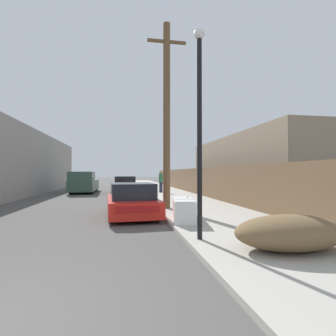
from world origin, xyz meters
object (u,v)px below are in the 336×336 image
object	(u,v)px
utility_pole	(167,113)
street_lamp	(199,117)
discarded_fridge	(184,209)
car_parked_mid	(124,185)
pedestrian	(161,181)
parked_sports_car_red	(132,201)
brush_pile	(290,232)
pickup_truck	(84,182)

from	to	relation	value
utility_pole	street_lamp	size ratio (longest dim) A/B	1.66
discarded_fridge	car_parked_mid	world-z (taller)	car_parked_mid
discarded_fridge	pedestrian	world-z (taller)	pedestrian
discarded_fridge	utility_pole	size ratio (longest dim) A/B	0.22
parked_sports_car_red	street_lamp	xyz separation A→B (m)	(1.47, -4.43, 2.46)
discarded_fridge	brush_pile	size ratio (longest dim) A/B	0.79
car_parked_mid	brush_pile	xyz separation A→B (m)	(3.28, -17.23, -0.19)
pedestrian	street_lamp	bearing A→B (deg)	-94.77
street_lamp	brush_pile	bearing A→B (deg)	-36.00
pickup_truck	utility_pole	distance (m)	13.36
car_parked_mid	pedestrian	distance (m)	3.10
discarded_fridge	utility_pole	bearing A→B (deg)	99.87
discarded_fridge	pickup_truck	distance (m)	15.80
pickup_truck	street_lamp	xyz separation A→B (m)	(5.14, -17.41, 2.15)
car_parked_mid	pickup_truck	size ratio (longest dim) A/B	0.79
utility_pole	street_lamp	distance (m)	5.83
street_lamp	pedestrian	world-z (taller)	street_lamp
car_parked_mid	pickup_truck	xyz separation A→B (m)	(-3.45, 1.33, 0.24)
car_parked_mid	street_lamp	distance (m)	16.34
utility_pole	street_lamp	xyz separation A→B (m)	(-0.15, -5.66, -1.40)
pickup_truck	utility_pole	world-z (taller)	utility_pole
parked_sports_car_red	utility_pole	bearing A→B (deg)	33.80
utility_pole	brush_pile	distance (m)	8.02
pickup_truck	utility_pole	size ratio (longest dim) A/B	0.65
brush_pile	pedestrian	size ratio (longest dim) A/B	1.32
discarded_fridge	street_lamp	xyz separation A→B (m)	(-0.20, -2.54, 2.58)
pickup_truck	brush_pile	bearing A→B (deg)	110.04
discarded_fridge	parked_sports_car_red	xyz separation A→B (m)	(-1.66, 1.89, 0.11)
parked_sports_car_red	pedestrian	world-z (taller)	pedestrian
discarded_fridge	pickup_truck	bearing A→B (deg)	118.67
discarded_fridge	utility_pole	world-z (taller)	utility_pole
utility_pole	pedestrian	world-z (taller)	utility_pole
utility_pole	brush_pile	bearing A→B (deg)	-78.03
parked_sports_car_red	car_parked_mid	xyz separation A→B (m)	(-0.22, 11.65, 0.08)
car_parked_mid	pedestrian	world-z (taller)	pedestrian
parked_sports_car_red	utility_pole	world-z (taller)	utility_pole
discarded_fridge	street_lamp	bearing A→B (deg)	-85.51
brush_pile	street_lamp	bearing A→B (deg)	144.00
car_parked_mid	pedestrian	xyz separation A→B (m)	(2.96, -0.87, 0.39)
parked_sports_car_red	street_lamp	size ratio (longest dim) A/B	0.84
car_parked_mid	brush_pile	distance (m)	17.54
car_parked_mid	street_lamp	size ratio (longest dim) A/B	0.86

